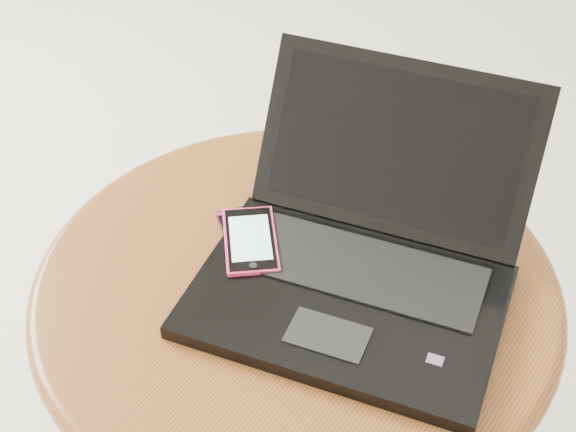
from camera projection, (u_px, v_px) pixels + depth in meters
The scene contains 4 objects.
table at pixel (296, 337), 0.98m from camera, with size 0.59×0.59×0.47m.
laptop at pixel (361, 254), 0.89m from camera, with size 0.38×0.39×0.19m.
phone_black at pixel (253, 240), 0.95m from camera, with size 0.12×0.11×0.01m.
phone_pink at pixel (250, 242), 0.93m from camera, with size 0.11×0.12×0.01m.
Camera 1 is at (0.42, -0.58, 1.11)m, focal length 51.82 mm.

